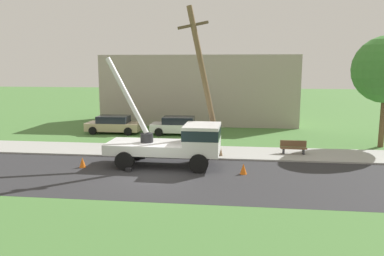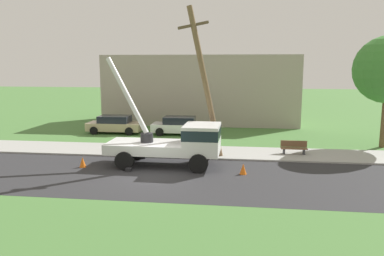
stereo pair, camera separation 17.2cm
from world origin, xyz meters
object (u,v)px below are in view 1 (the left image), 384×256
(parked_sedan_tan, at_px, (114,124))
(park_bench, at_px, (293,148))
(parked_sedan_white, at_px, (179,126))
(traffic_cone_curbside, at_px, (205,158))
(utility_truck, at_px, (179,141))
(leaning_utility_pole, at_px, (205,82))
(traffic_cone_ahead, at_px, (243,169))
(traffic_cone_behind, at_px, (83,162))

(parked_sedan_tan, bearing_deg, park_bench, -24.28)
(parked_sedan_white, bearing_deg, traffic_cone_curbside, -71.67)
(utility_truck, height_order, parked_sedan_white, utility_truck)
(parked_sedan_white, relative_size, park_bench, 2.76)
(leaning_utility_pole, xyz_separation_m, traffic_cone_ahead, (2.28, -3.12, -4.27))
(utility_truck, height_order, parked_sedan_tan, utility_truck)
(leaning_utility_pole, distance_m, park_bench, 6.92)
(traffic_cone_ahead, height_order, traffic_cone_behind, same)
(traffic_cone_ahead, relative_size, traffic_cone_behind, 1.00)
(leaning_utility_pole, xyz_separation_m, traffic_cone_behind, (-6.42, -2.87, -4.27))
(parked_sedan_white, bearing_deg, parked_sedan_tan, -179.30)
(utility_truck, relative_size, parked_sedan_white, 1.53)
(parked_sedan_tan, height_order, park_bench, parked_sedan_tan)
(utility_truck, height_order, park_bench, utility_truck)
(traffic_cone_ahead, xyz_separation_m, parked_sedan_white, (-5.03, 10.71, 0.43))
(utility_truck, height_order, traffic_cone_ahead, utility_truck)
(traffic_cone_behind, xyz_separation_m, parked_sedan_tan, (-1.69, 10.40, 0.43))
(traffic_cone_curbside, bearing_deg, parked_sedan_white, 108.33)
(leaning_utility_pole, height_order, park_bench, leaning_utility_pole)
(parked_sedan_tan, bearing_deg, traffic_cone_behind, -80.78)
(traffic_cone_curbside, xyz_separation_m, parked_sedan_tan, (-8.21, 8.56, 0.43))
(leaning_utility_pole, bearing_deg, park_bench, 14.89)
(leaning_utility_pole, xyz_separation_m, parked_sedan_tan, (-8.11, 7.53, -3.84))
(parked_sedan_tan, distance_m, parked_sedan_white, 5.36)
(parked_sedan_white, bearing_deg, traffic_cone_ahead, -64.85)
(traffic_cone_behind, height_order, parked_sedan_tan, parked_sedan_tan)
(traffic_cone_curbside, distance_m, parked_sedan_white, 9.09)
(traffic_cone_curbside, bearing_deg, traffic_cone_behind, -164.22)
(leaning_utility_pole, distance_m, parked_sedan_white, 8.94)
(traffic_cone_behind, relative_size, parked_sedan_tan, 0.13)
(leaning_utility_pole, bearing_deg, traffic_cone_ahead, -53.82)
(leaning_utility_pole, relative_size, traffic_cone_behind, 15.81)
(traffic_cone_behind, xyz_separation_m, park_bench, (11.82, 4.31, 0.18))
(traffic_cone_ahead, bearing_deg, traffic_cone_behind, 178.40)
(traffic_cone_ahead, distance_m, park_bench, 5.52)
(traffic_cone_curbside, height_order, park_bench, park_bench)
(traffic_cone_behind, height_order, traffic_cone_curbside, same)
(leaning_utility_pole, distance_m, traffic_cone_ahead, 5.76)
(traffic_cone_ahead, relative_size, park_bench, 0.35)
(traffic_cone_behind, xyz_separation_m, parked_sedan_white, (3.67, 10.47, 0.43))
(park_bench, bearing_deg, parked_sedan_tan, 155.72)
(parked_sedan_white, bearing_deg, park_bench, -37.08)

